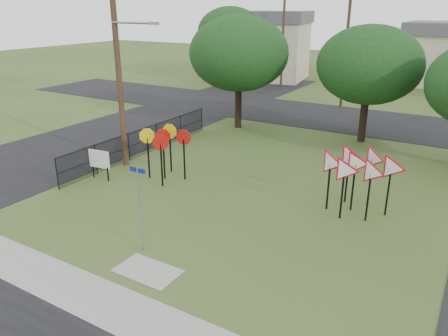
% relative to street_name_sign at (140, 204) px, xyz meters
% --- Properties ---
extents(ground, '(140.00, 140.00, 0.00)m').
position_rel_street_name_sign_xyz_m(ground, '(0.97, 1.48, -1.69)').
color(ground, '#334B1C').
extents(sidewalk, '(30.00, 1.60, 0.02)m').
position_rel_street_name_sign_xyz_m(sidewalk, '(0.97, -2.72, -1.68)').
color(sidewalk, gray).
rests_on(sidewalk, ground).
extents(planting_strip, '(30.00, 0.80, 0.02)m').
position_rel_street_name_sign_xyz_m(planting_strip, '(0.97, -3.92, -1.68)').
color(planting_strip, '#334B1C').
rests_on(planting_strip, ground).
extents(street_left, '(8.00, 50.00, 0.02)m').
position_rel_street_name_sign_xyz_m(street_left, '(-11.03, 11.48, -1.68)').
color(street_left, black).
rests_on(street_left, ground).
extents(street_far, '(60.00, 8.00, 0.02)m').
position_rel_street_name_sign_xyz_m(street_far, '(0.97, 21.48, -1.68)').
color(street_far, black).
rests_on(street_far, ground).
extents(curb_pad, '(2.00, 1.20, 0.02)m').
position_rel_street_name_sign_xyz_m(curb_pad, '(0.97, -0.92, -1.68)').
color(curb_pad, gray).
rests_on(curb_pad, ground).
extents(street_name_sign, '(0.61, 0.06, 2.94)m').
position_rel_street_name_sign_xyz_m(street_name_sign, '(0.00, 0.00, 0.00)').
color(street_name_sign, gray).
rests_on(street_name_sign, ground).
extents(stop_sign_cluster, '(2.26, 1.98, 2.45)m').
position_rel_street_name_sign_xyz_m(stop_sign_cluster, '(-3.35, 5.55, 0.12)').
color(stop_sign_cluster, black).
rests_on(stop_sign_cluster, ground).
extents(yield_sign_cluster, '(3.26, 2.28, 2.55)m').
position_rel_street_name_sign_xyz_m(yield_sign_cluster, '(5.27, 6.64, 0.18)').
color(yield_sign_cluster, black).
rests_on(yield_sign_cluster, ground).
extents(info_board, '(1.14, 0.18, 1.43)m').
position_rel_street_name_sign_xyz_m(info_board, '(-5.96, 3.87, -0.74)').
color(info_board, black).
rests_on(info_board, ground).
extents(utility_pole_main, '(3.55, 0.33, 10.00)m').
position_rel_street_name_sign_xyz_m(utility_pole_main, '(-6.27, 5.98, 3.52)').
color(utility_pole_main, '#473121').
rests_on(utility_pole_main, ground).
extents(far_pole_a, '(1.40, 0.24, 9.00)m').
position_rel_street_name_sign_xyz_m(far_pole_a, '(-1.03, 25.48, 2.91)').
color(far_pole_a, '#473121').
rests_on(far_pole_a, ground).
extents(far_pole_c, '(1.40, 0.24, 9.00)m').
position_rel_street_name_sign_xyz_m(far_pole_c, '(-9.03, 31.48, 2.91)').
color(far_pole_c, '#473121').
rests_on(far_pole_c, ground).
extents(fence_run, '(0.05, 11.55, 1.50)m').
position_rel_street_name_sign_xyz_m(fence_run, '(-6.63, 7.73, -0.91)').
color(fence_run, black).
rests_on(fence_run, ground).
extents(house_left, '(10.58, 8.88, 7.20)m').
position_rel_street_name_sign_xyz_m(house_left, '(-13.03, 35.48, 1.96)').
color(house_left, beige).
rests_on(house_left, ground).
extents(house_mid, '(8.40, 8.40, 6.20)m').
position_rel_street_name_sign_xyz_m(house_mid, '(4.97, 41.48, 1.46)').
color(house_mid, beige).
rests_on(house_mid, ground).
extents(tree_near_left, '(6.40, 6.40, 7.27)m').
position_rel_street_name_sign_xyz_m(tree_near_left, '(-5.03, 15.48, 3.16)').
color(tree_near_left, black).
rests_on(tree_near_left, ground).
extents(tree_near_mid, '(6.00, 6.00, 6.80)m').
position_rel_street_name_sign_xyz_m(tree_near_mid, '(2.97, 16.48, 2.85)').
color(tree_near_mid, black).
rests_on(tree_near_mid, ground).
extents(tree_far_left, '(6.80, 6.80, 7.73)m').
position_rel_street_name_sign_xyz_m(tree_far_left, '(-15.03, 31.48, 3.48)').
color(tree_far_left, black).
rests_on(tree_far_left, ground).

